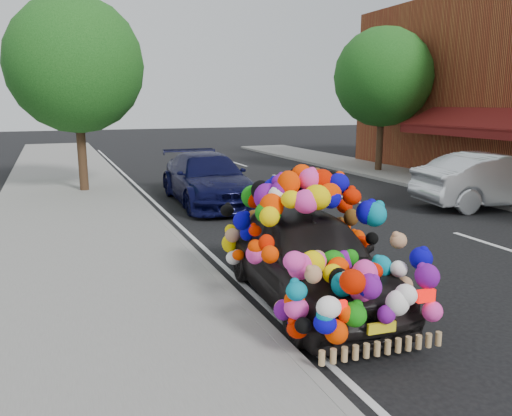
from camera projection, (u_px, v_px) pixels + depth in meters
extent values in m
plane|color=black|center=(341.00, 265.00, 9.03)|extent=(100.00, 100.00, 0.00)
cube|color=gray|center=(93.00, 297.00, 7.42)|extent=(4.00, 60.00, 0.12)
cube|color=gray|center=(218.00, 279.00, 8.14)|extent=(0.15, 60.00, 0.13)
cube|color=#5D1311|center=(468.00, 119.00, 17.20)|extent=(1.62, 5.20, 0.75)
cube|color=#5D1311|center=(450.00, 131.00, 17.01)|extent=(0.06, 5.20, 0.35)
cylinder|color=#332114|center=(82.00, 151.00, 15.93)|extent=(0.28, 0.28, 2.73)
sphere|color=#134211|center=(76.00, 65.00, 15.38)|extent=(4.20, 4.20, 4.20)
cylinder|color=#332114|center=(380.00, 141.00, 20.78)|extent=(0.28, 0.28, 2.64)
sphere|color=#134211|center=(383.00, 77.00, 20.24)|extent=(4.00, 4.00, 4.00)
imported|color=black|center=(308.00, 256.00, 7.29)|extent=(1.93, 4.12, 1.36)
cube|color=red|center=(337.00, 308.00, 5.22)|extent=(0.22, 0.08, 0.14)
cube|color=red|center=(426.00, 296.00, 5.55)|extent=(0.22, 0.08, 0.14)
cube|color=yellow|center=(382.00, 328.00, 5.44)|extent=(0.34, 0.07, 0.12)
imported|color=black|center=(207.00, 179.00, 14.52)|extent=(2.17, 5.02, 1.44)
imported|color=silver|center=(497.00, 180.00, 13.94)|extent=(4.80, 2.33, 1.52)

